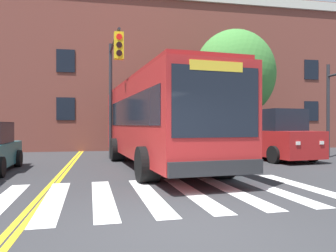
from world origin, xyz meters
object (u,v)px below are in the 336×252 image
at_px(car_silver_behind_bus, 146,133).
at_px(street_tree_curbside_large, 235,75).
at_px(car_red_far_lane, 271,136).
at_px(traffic_light_overhead, 114,76).
at_px(city_bus, 157,119).

height_order(car_silver_behind_bus, street_tree_curbside_large, street_tree_curbside_large).
distance_m(car_red_far_lane, street_tree_curbside_large, 4.27).
relative_size(car_silver_behind_bus, traffic_light_overhead, 0.86).
distance_m(car_silver_behind_bus, street_tree_curbside_large, 7.97).
relative_size(city_bus, car_red_far_lane, 2.09).
height_order(car_red_far_lane, street_tree_curbside_large, street_tree_curbside_large).
bearing_deg(car_silver_behind_bus, city_bus, -94.84).
bearing_deg(car_red_far_lane, traffic_light_overhead, -179.50).
bearing_deg(city_bus, car_red_far_lane, 16.71).
relative_size(city_bus, street_tree_curbside_large, 1.61).
bearing_deg(traffic_light_overhead, street_tree_curbside_large, 21.44).
xyz_separation_m(car_red_far_lane, car_silver_behind_bus, (-5.00, 8.43, -0.07)).
bearing_deg(city_bus, car_silver_behind_bus, 85.16).
bearing_deg(traffic_light_overhead, car_silver_behind_bus, 73.58).
bearing_deg(street_tree_curbside_large, city_bus, -139.55).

